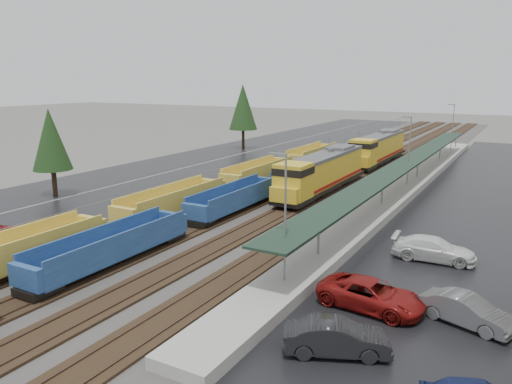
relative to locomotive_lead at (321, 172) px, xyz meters
The scene contains 17 objects.
ballast_strip 16.40m from the locomotive_lead, 97.07° to the left, with size 20.00×160.00×0.08m, color #302D2B.
trackbed 16.39m from the locomotive_lead, 97.07° to the left, with size 14.60×160.00×0.22m.
west_parking_lot 23.54m from the locomotive_lead, 136.53° to the left, with size 10.00×160.00×0.02m, color black.
west_road 31.53m from the locomotive_lead, 149.17° to the left, with size 9.00×160.00×0.02m, color black.
east_commuter_lot 18.22m from the locomotive_lead, 19.79° to the left, with size 16.00×100.00×0.02m, color black.
station_platform 9.82m from the locomotive_lead, 39.24° to the left, with size 3.00×80.00×8.00m.
chainlink_fence 18.56m from the locomotive_lead, 128.31° to the left, with size 0.08×160.04×2.02m.
tree_west_near 27.94m from the locomotive_lead, 149.95° to the right, with size 3.96×3.96×9.00m.
tree_west_far 36.47m from the locomotive_lead, 133.75° to the left, with size 4.84×4.84×11.00m.
locomotive_lead is the anchor object (origin of this frame).
locomotive_trail 21.00m from the locomotive_lead, 90.00° to the left, with size 2.93×19.32×4.37m.
well_string_yellow 23.54m from the locomotive_lead, 109.89° to the right, with size 2.63×90.47×2.33m.
well_string_blue 18.57m from the locomotive_lead, 102.47° to the right, with size 2.45×89.77×2.18m.
parked_car_east_a 31.31m from the locomotive_lead, 66.60° to the right, with size 4.71×1.64×1.55m, color black.
parked_car_east_b 26.73m from the locomotive_lead, 62.20° to the right, with size 5.62×2.59×1.56m, color maroon.
parked_car_east_c 20.19m from the locomotive_lead, 46.02° to the right, with size 5.39×2.19×1.56m, color white.
parked_car_east_e 28.71m from the locomotive_lead, 53.46° to the right, with size 4.53×1.58×1.49m, color #5C5E61.
Camera 1 is at (21.09, -3.90, 11.91)m, focal length 35.00 mm.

